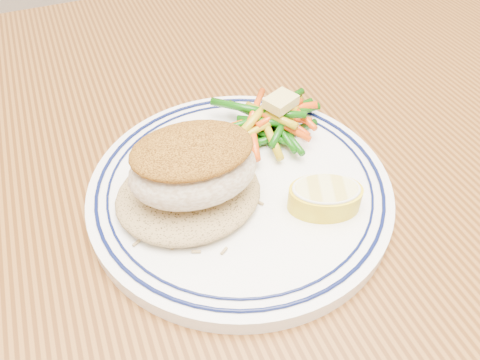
% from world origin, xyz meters
% --- Properties ---
extents(dining_table, '(1.50, 0.90, 0.75)m').
position_xyz_m(dining_table, '(0.00, 0.00, 0.65)').
color(dining_table, '#532D10').
rests_on(dining_table, ground).
extents(plate, '(0.26, 0.26, 0.02)m').
position_xyz_m(plate, '(-0.00, -0.01, 0.76)').
color(plate, white).
rests_on(plate, dining_table).
extents(rice_pilaf, '(0.12, 0.11, 0.02)m').
position_xyz_m(rice_pilaf, '(-0.05, -0.01, 0.78)').
color(rice_pilaf, '#9D814E').
rests_on(rice_pilaf, plate).
extents(fish_fillet, '(0.11, 0.08, 0.05)m').
position_xyz_m(fish_fillet, '(-0.04, -0.01, 0.81)').
color(fish_fillet, beige).
rests_on(fish_fillet, rice_pilaf).
extents(vegetable_pile, '(0.11, 0.10, 0.03)m').
position_xyz_m(vegetable_pile, '(0.05, 0.05, 0.78)').
color(vegetable_pile, '#104E09').
rests_on(vegetable_pile, plate).
extents(butter_pat, '(0.03, 0.03, 0.01)m').
position_xyz_m(butter_pat, '(0.06, 0.05, 0.80)').
color(butter_pat, '#D9C56A').
rests_on(butter_pat, vegetable_pile).
extents(lemon_wedge, '(0.07, 0.07, 0.02)m').
position_xyz_m(lemon_wedge, '(0.05, -0.06, 0.78)').
color(lemon_wedge, yellow).
rests_on(lemon_wedge, plate).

